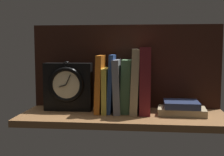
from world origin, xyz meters
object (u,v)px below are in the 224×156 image
at_px(book_orange_pandolfini, 100,83).
at_px(book_green_romantic, 126,86).
at_px(book_tan_shortstories, 135,81).
at_px(book_gray_chess, 117,86).
at_px(book_stack_side, 181,108).
at_px(book_blue_modern, 111,83).
at_px(book_yellow_seinlanguage, 106,90).
at_px(framed_clock, 68,86).
at_px(book_maroon_dawkins, 145,80).

height_order(book_orange_pandolfini, book_green_romantic, book_orange_pandolfini).
distance_m(book_orange_pandolfini, book_tan_shortstories, 0.14).
distance_m(book_orange_pandolfini, book_gray_chess, 0.07).
height_order(book_gray_chess, book_stack_side, book_gray_chess).
bearing_deg(book_stack_side, book_blue_modern, 173.80).
relative_size(book_blue_modern, book_stack_side, 1.22).
xyz_separation_m(book_gray_chess, book_stack_side, (0.25, -0.03, -0.08)).
bearing_deg(book_green_romantic, book_stack_side, -7.87).
bearing_deg(book_yellow_seinlanguage, framed_clock, 179.89).
bearing_deg(framed_clock, book_yellow_seinlanguage, -0.11).
xyz_separation_m(book_blue_modern, framed_clock, (-0.18, 0.00, -0.01)).
bearing_deg(book_orange_pandolfini, book_stack_side, -5.32).
bearing_deg(book_tan_shortstories, framed_clock, 179.94).
bearing_deg(book_blue_modern, book_gray_chess, 0.00).
bearing_deg(book_orange_pandolfini, book_green_romantic, 0.00).
relative_size(book_tan_shortstories, book_maroon_dawkins, 0.97).
relative_size(book_green_romantic, framed_clock, 1.03).
height_order(book_blue_modern, book_gray_chess, book_blue_modern).
height_order(book_orange_pandolfini, book_blue_modern, book_blue_modern).
bearing_deg(book_green_romantic, book_blue_modern, 180.00).
height_order(book_yellow_seinlanguage, book_blue_modern, book_blue_modern).
bearing_deg(book_maroon_dawkins, book_orange_pandolfini, 180.00).
relative_size(book_orange_pandolfini, book_yellow_seinlanguage, 1.29).
xyz_separation_m(book_orange_pandolfini, book_yellow_seinlanguage, (0.02, 0.00, -0.03)).
bearing_deg(book_yellow_seinlanguage, book_stack_side, -5.75).
relative_size(book_blue_modern, book_green_romantic, 1.10).
bearing_deg(framed_clock, book_tan_shortstories, -0.06).
height_order(book_green_romantic, book_tan_shortstories, book_tan_shortstories).
bearing_deg(book_maroon_dawkins, book_yellow_seinlanguage, 180.00).
distance_m(book_gray_chess, framed_clock, 0.20).
bearing_deg(book_yellow_seinlanguage, book_tan_shortstories, -0.00).
bearing_deg(book_gray_chess, framed_clock, 179.92).
bearing_deg(book_orange_pandolfini, book_maroon_dawkins, 0.00).
relative_size(book_yellow_seinlanguage, book_tan_shortstories, 0.70).
bearing_deg(book_stack_side, book_yellow_seinlanguage, 174.25).
xyz_separation_m(book_gray_chess, book_green_romantic, (0.03, 0.00, -0.00)).
distance_m(book_yellow_seinlanguage, book_tan_shortstories, 0.12).
bearing_deg(book_tan_shortstories, book_maroon_dawkins, 0.00).
bearing_deg(book_gray_chess, book_green_romantic, 0.00).
bearing_deg(book_gray_chess, book_stack_side, -6.80).
bearing_deg(book_stack_side, book_orange_pandolfini, 174.68).
bearing_deg(book_tan_shortstories, book_stack_side, -9.42).
distance_m(book_blue_modern, framed_clock, 0.18).
bearing_deg(book_blue_modern, framed_clock, 179.91).
distance_m(book_blue_modern, book_green_romantic, 0.06).
xyz_separation_m(book_green_romantic, book_stack_side, (0.22, -0.03, -0.08)).
distance_m(book_yellow_seinlanguage, book_gray_chess, 0.05).
distance_m(book_yellow_seinlanguage, book_maroon_dawkins, 0.16).
xyz_separation_m(book_yellow_seinlanguage, book_tan_shortstories, (0.12, -0.00, 0.04)).
bearing_deg(book_stack_side, book_tan_shortstories, 170.58).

